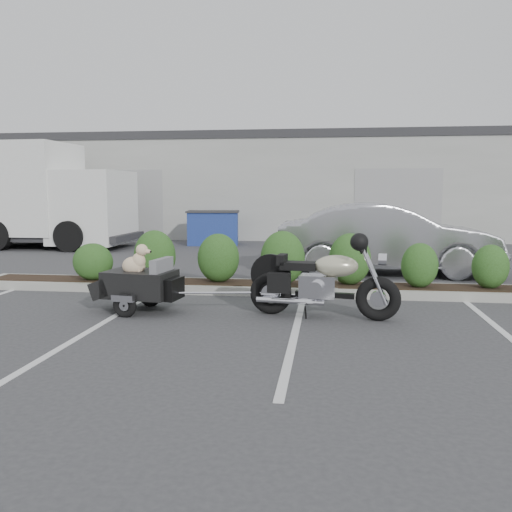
# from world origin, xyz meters

# --- Properties ---
(ground) EXTENTS (90.00, 90.00, 0.00)m
(ground) POSITION_xyz_m (0.00, 0.00, 0.00)
(ground) COLOR #38383A
(ground) RESTS_ON ground
(planter_kerb) EXTENTS (12.00, 1.00, 0.15)m
(planter_kerb) POSITION_xyz_m (1.00, 2.20, 0.07)
(planter_kerb) COLOR #9E9E93
(planter_kerb) RESTS_ON ground
(building) EXTENTS (26.00, 10.00, 4.00)m
(building) POSITION_xyz_m (0.00, 17.00, 2.00)
(building) COLOR #9EA099
(building) RESTS_ON ground
(motorcycle) EXTENTS (2.22, 0.85, 1.28)m
(motorcycle) POSITION_xyz_m (1.54, 0.30, 0.51)
(motorcycle) COLOR black
(motorcycle) RESTS_ON ground
(pet_trailer) EXTENTS (1.79, 1.01, 1.06)m
(pet_trailer) POSITION_xyz_m (-1.24, 0.33, 0.45)
(pet_trailer) COLOR black
(pet_trailer) RESTS_ON ground
(sedan) EXTENTS (4.74, 1.66, 1.56)m
(sedan) POSITION_xyz_m (2.90, 4.68, 0.78)
(sedan) COLOR #A5A5AC
(sedan) RESTS_ON ground
(dumpster) EXTENTS (1.90, 1.43, 1.15)m
(dumpster) POSITION_xyz_m (-2.28, 10.53, 0.59)
(dumpster) COLOR navy
(dumpster) RESTS_ON ground
(delivery_truck) EXTENTS (7.38, 2.76, 3.34)m
(delivery_truck) POSITION_xyz_m (-8.29, 9.02, 1.61)
(delivery_truck) COLOR white
(delivery_truck) RESTS_ON ground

